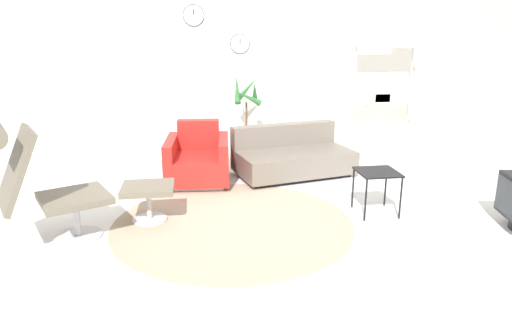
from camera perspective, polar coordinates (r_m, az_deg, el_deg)
ground_plane at (r=4.85m, az=-2.67°, el=-7.25°), size 12.00×12.00×0.00m
wall_back at (r=7.72m, az=-5.19°, el=12.07°), size 12.00×0.09×2.80m
round_rug at (r=4.72m, az=-2.95°, el=-7.86°), size 2.46×2.46×0.01m
lounge_chair at (r=4.46m, az=-26.21°, el=-1.34°), size 1.13×0.93×1.20m
ottoman at (r=4.81m, az=-13.33°, el=-4.11°), size 0.52×0.45×0.38m
armchair_red at (r=5.96m, az=-7.26°, el=-0.13°), size 0.85×0.94×0.76m
couch_low at (r=6.27m, az=4.50°, el=0.35°), size 1.68×1.19×0.65m
side_table at (r=5.00m, az=14.93°, el=-1.95°), size 0.42×0.42×0.47m
potted_plant at (r=7.28m, az=-1.20°, el=4.90°), size 0.45×0.48×1.26m
shelf_unit at (r=8.11m, az=16.17°, el=9.91°), size 1.07×0.28×2.09m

